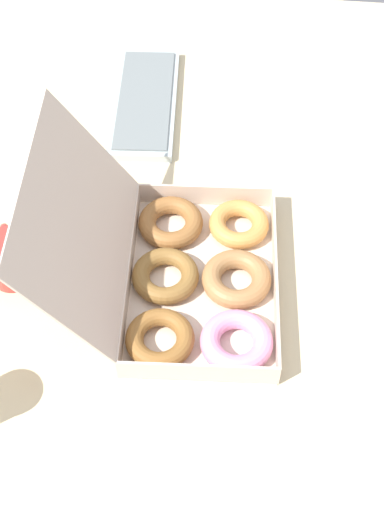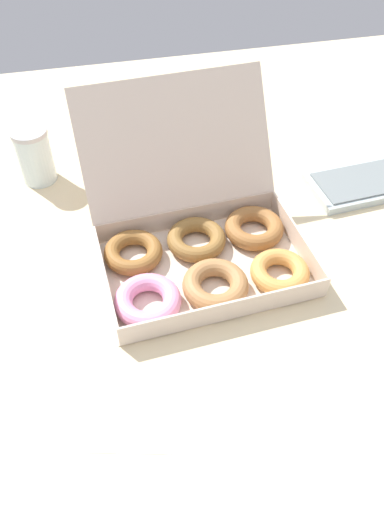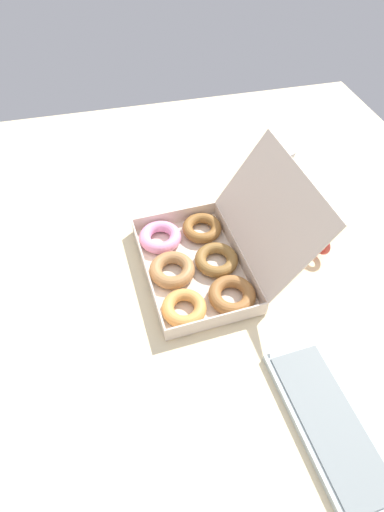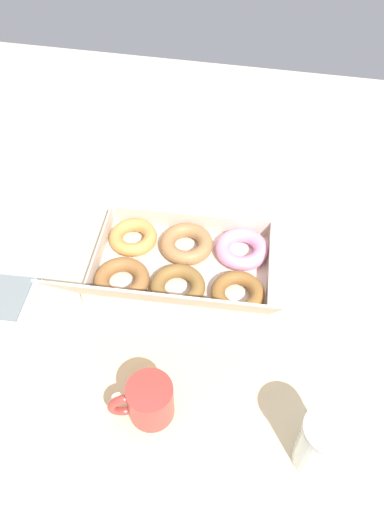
% 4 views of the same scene
% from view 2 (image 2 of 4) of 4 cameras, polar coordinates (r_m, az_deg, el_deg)
% --- Properties ---
extents(ground_plane, '(1.80, 1.80, 0.02)m').
position_cam_2_polar(ground_plane, '(0.95, 1.33, -1.88)').
color(ground_plane, beige).
extents(donut_box, '(0.41, 0.42, 0.27)m').
position_cam_2_polar(donut_box, '(0.94, 1.14, 0.75)').
color(donut_box, beige).
rests_on(donut_box, ground_plane).
extents(keyboard, '(0.35, 0.15, 0.02)m').
position_cam_2_polar(keyboard, '(1.21, 21.05, 8.17)').
color(keyboard, '#B2C0C1').
rests_on(keyboard, ground_plane).
extents(coffee_mug, '(0.11, 0.08, 0.08)m').
position_cam_2_polar(coffee_mug, '(1.16, -2.88, 11.70)').
color(coffee_mug, '#AC3732').
rests_on(coffee_mug, ground_plane).
extents(glass_jar, '(0.08, 0.08, 0.13)m').
position_cam_2_polar(glass_jar, '(1.17, -17.54, 10.93)').
color(glass_jar, silver).
rests_on(glass_jar, ground_plane).
extents(paper_napkin, '(0.15, 0.13, 0.00)m').
position_cam_2_polar(paper_napkin, '(0.78, -6.92, -17.92)').
color(paper_napkin, white).
rests_on(paper_napkin, ground_plane).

